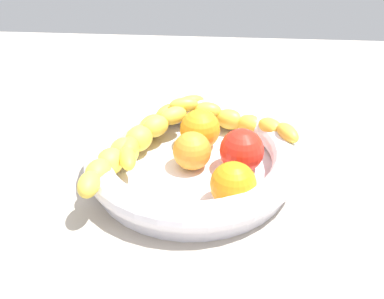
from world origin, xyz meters
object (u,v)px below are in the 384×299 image
(orange_mid_left, at_px, (233,185))
(banana_arching_top, at_px, (150,129))
(orange_front, at_px, (192,151))
(banana_draped_left, at_px, (238,120))
(banana_draped_right, at_px, (128,149))
(fruit_bowl, at_px, (192,160))
(orange_mid_right, at_px, (200,129))
(tomato_red, at_px, (242,152))

(orange_mid_left, bearing_deg, banana_arching_top, 133.00)
(orange_front, bearing_deg, banana_draped_left, 53.17)
(banana_draped_left, height_order, orange_mid_left, orange_mid_left)
(banana_draped_right, xyz_separation_m, banana_arching_top, (0.02, 0.06, -0.00))
(banana_arching_top, distance_m, orange_front, 0.09)
(banana_arching_top, bearing_deg, banana_draped_right, -109.98)
(fruit_bowl, height_order, banana_draped_left, banana_draped_left)
(orange_mid_right, bearing_deg, banana_arching_top, 179.14)
(banana_draped_right, distance_m, orange_mid_right, 0.12)
(fruit_bowl, distance_m, tomato_red, 0.07)
(orange_mid_left, bearing_deg, tomato_red, 81.00)
(banana_arching_top, bearing_deg, orange_mid_left, -47.00)
(fruit_bowl, height_order, orange_mid_right, orange_mid_right)
(fruit_bowl, bearing_deg, orange_front, 25.09)
(banana_arching_top, height_order, orange_front, orange_front)
(banana_draped_left, height_order, orange_mid_right, orange_mid_right)
(orange_front, bearing_deg, orange_mid_left, -53.75)
(orange_front, relative_size, orange_mid_right, 0.90)
(banana_draped_left, xyz_separation_m, orange_mid_left, (-0.01, -0.17, -0.00))
(banana_arching_top, relative_size, orange_mid_left, 3.69)
(orange_mid_right, bearing_deg, fruit_bowl, -98.14)
(banana_draped_left, relative_size, orange_mid_left, 3.38)
(orange_mid_left, bearing_deg, fruit_bowl, 126.60)
(banana_draped_right, xyz_separation_m, orange_mid_right, (0.10, 0.06, 0.00))
(tomato_red, bearing_deg, orange_front, 176.85)
(banana_draped_left, xyz_separation_m, tomato_red, (0.00, -0.09, 0.00))
(orange_mid_left, relative_size, orange_mid_right, 0.98)
(fruit_bowl, xyz_separation_m, banana_draped_left, (0.07, 0.09, 0.02))
(fruit_bowl, xyz_separation_m, orange_mid_right, (0.01, 0.06, 0.02))
(banana_arching_top, xyz_separation_m, tomato_red, (0.14, -0.06, 0.01))
(banana_arching_top, relative_size, orange_front, 4.00)
(fruit_bowl, height_order, orange_front, orange_front)
(banana_draped_left, bearing_deg, fruit_bowl, -126.98)
(orange_front, bearing_deg, banana_arching_top, 140.39)
(orange_mid_right, relative_size, tomato_red, 0.98)
(banana_draped_left, distance_m, tomato_red, 0.09)
(tomato_red, bearing_deg, banana_arching_top, 156.30)
(orange_mid_right, bearing_deg, orange_mid_left, -69.50)
(banana_arching_top, bearing_deg, banana_draped_left, 12.69)
(fruit_bowl, bearing_deg, banana_draped_right, -176.43)
(orange_mid_left, distance_m, orange_mid_right, 0.14)
(banana_arching_top, xyz_separation_m, orange_front, (0.07, -0.06, 0.00))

